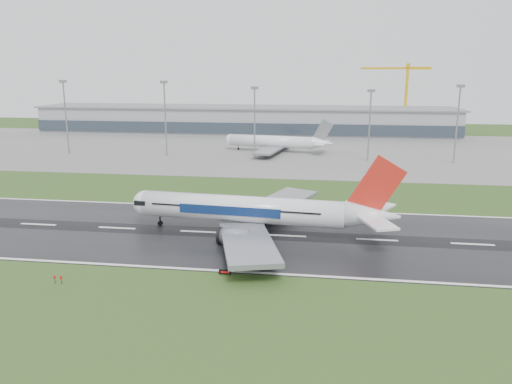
# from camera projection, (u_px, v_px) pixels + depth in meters

# --- Properties ---
(ground) EXTENTS (520.00, 520.00, 0.00)m
(ground) POSITION_uv_depth(u_px,v_px,m) (117.00, 228.00, 116.91)
(ground) COLOR #294519
(ground) RESTS_ON ground
(runway) EXTENTS (400.00, 45.00, 0.10)m
(runway) POSITION_uv_depth(u_px,v_px,m) (117.00, 228.00, 116.89)
(runway) COLOR black
(runway) RESTS_ON ground
(apron) EXTENTS (400.00, 130.00, 0.08)m
(apron) POSITION_uv_depth(u_px,v_px,m) (224.00, 148.00, 237.10)
(apron) COLOR slate
(apron) RESTS_ON ground
(terminal) EXTENTS (240.00, 36.00, 15.00)m
(terminal) POSITION_uv_depth(u_px,v_px,m) (245.00, 121.00, 293.03)
(terminal) COLOR gray
(terminal) RESTS_ON ground
(main_airliner) EXTENTS (66.26, 63.59, 18.16)m
(main_airliner) POSITION_uv_depth(u_px,v_px,m) (260.00, 194.00, 111.25)
(main_airliner) COLOR white
(main_airliner) RESTS_ON runway
(parked_airliner) EXTENTS (58.59, 55.72, 15.00)m
(parked_airliner) POSITION_uv_depth(u_px,v_px,m) (276.00, 135.00, 225.36)
(parked_airliner) COLOR silver
(parked_airliner) RESTS_ON apron
(tower_crane) EXTENTS (39.22, 15.87, 40.65)m
(tower_crane) POSITION_uv_depth(u_px,v_px,m) (406.00, 98.00, 291.56)
(tower_crane) COLOR #DFAB09
(tower_crane) RESTS_ON ground
(runway_sign) EXTENTS (2.26, 0.98, 1.04)m
(runway_sign) POSITION_uv_depth(u_px,v_px,m) (225.00, 272.00, 90.06)
(runway_sign) COLOR black
(runway_sign) RESTS_ON ground
(floodmast_1) EXTENTS (0.64, 0.64, 31.12)m
(floodmast_1) POSITION_uv_depth(u_px,v_px,m) (66.00, 119.00, 218.36)
(floodmast_1) COLOR gray
(floodmast_1) RESTS_ON ground
(floodmast_2) EXTENTS (0.64, 0.64, 30.95)m
(floodmast_2) POSITION_uv_depth(u_px,v_px,m) (165.00, 120.00, 212.16)
(floodmast_2) COLOR gray
(floodmast_2) RESTS_ON ground
(floodmast_3) EXTENTS (0.64, 0.64, 28.72)m
(floodmast_3) POSITION_uv_depth(u_px,v_px,m) (255.00, 124.00, 207.15)
(floodmast_3) COLOR gray
(floodmast_3) RESTS_ON ground
(floodmast_4) EXTENTS (0.64, 0.64, 27.83)m
(floodmast_4) POSITION_uv_depth(u_px,v_px,m) (369.00, 127.00, 200.82)
(floodmast_4) COLOR gray
(floodmast_4) RESTS_ON ground
(floodmast_5) EXTENTS (0.64, 0.64, 29.79)m
(floodmast_5) POSITION_uv_depth(u_px,v_px,m) (457.00, 126.00, 195.95)
(floodmast_5) COLOR gray
(floodmast_5) RESTS_ON ground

